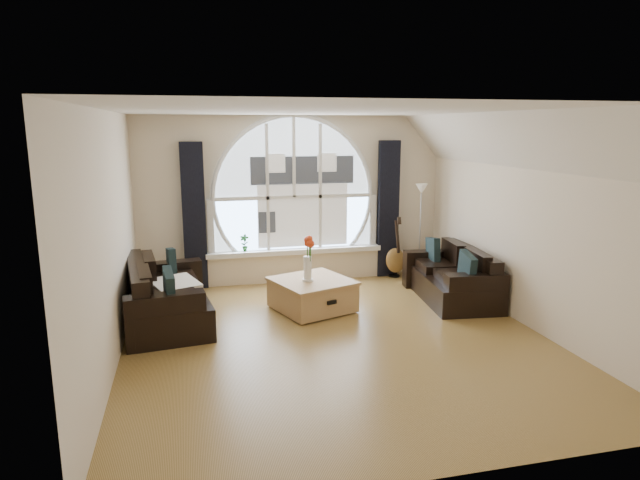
{
  "coord_description": "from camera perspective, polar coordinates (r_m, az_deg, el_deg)",
  "views": [
    {
      "loc": [
        -1.67,
        -6.03,
        2.53
      ],
      "look_at": [
        0.0,
        0.9,
        1.05
      ],
      "focal_mm": 30.87,
      "sensor_mm": 36.0,
      "label": 1
    }
  ],
  "objects": [
    {
      "name": "ground",
      "position": [
        6.75,
        1.82,
        -10.29
      ],
      "size": [
        5.0,
        5.5,
        0.01
      ],
      "primitive_type": "cube",
      "color": "brown",
      "rests_on": "ground"
    },
    {
      "name": "ceiling",
      "position": [
        6.26,
        1.98,
        13.27
      ],
      "size": [
        5.0,
        5.5,
        0.01
      ],
      "primitive_type": "cube",
      "color": "silver",
      "rests_on": "ground"
    },
    {
      "name": "wall_back",
      "position": [
        9.02,
        -2.76,
        4.2
      ],
      "size": [
        5.0,
        0.01,
        2.7
      ],
      "primitive_type": "cube",
      "color": "beige",
      "rests_on": "ground"
    },
    {
      "name": "wall_front",
      "position": [
        3.87,
        12.85,
        -6.38
      ],
      "size": [
        5.0,
        0.01,
        2.7
      ],
      "primitive_type": "cube",
      "color": "beige",
      "rests_on": "ground"
    },
    {
      "name": "wall_left",
      "position": [
        6.2,
        -20.97,
        -0.04
      ],
      "size": [
        0.01,
        5.5,
        2.7
      ],
      "primitive_type": "cube",
      "color": "beige",
      "rests_on": "ground"
    },
    {
      "name": "wall_right",
      "position": [
        7.43,
        20.84,
        1.81
      ],
      "size": [
        0.01,
        5.5,
        2.7
      ],
      "primitive_type": "cube",
      "color": "beige",
      "rests_on": "ground"
    },
    {
      "name": "attic_slope",
      "position": [
        7.17,
        19.42,
        9.63
      ],
      "size": [
        0.92,
        5.5,
        0.72
      ],
      "primitive_type": "cube",
      "color": "silver",
      "rests_on": "ground"
    },
    {
      "name": "arched_window",
      "position": [
        8.96,
        -2.74,
        5.92
      ],
      "size": [
        2.6,
        0.06,
        2.15
      ],
      "primitive_type": "cube",
      "color": "silver",
      "rests_on": "wall_back"
    },
    {
      "name": "window_sill",
      "position": [
        9.07,
        -2.59,
        -1.15
      ],
      "size": [
        2.9,
        0.22,
        0.08
      ],
      "primitive_type": "cube",
      "color": "white",
      "rests_on": "wall_back"
    },
    {
      "name": "window_frame",
      "position": [
        8.93,
        -2.71,
        5.9
      ],
      "size": [
        2.76,
        0.08,
        2.15
      ],
      "primitive_type": "cube",
      "color": "white",
      "rests_on": "wall_back"
    },
    {
      "name": "neighbor_house",
      "position": [
        8.98,
        -1.77,
        5.14
      ],
      "size": [
        1.7,
        0.02,
        1.5
      ],
      "primitive_type": "cube",
      "color": "silver",
      "rests_on": "wall_back"
    },
    {
      "name": "curtain_left",
      "position": [
        8.77,
        -12.93,
        2.38
      ],
      "size": [
        0.35,
        0.12,
        2.3
      ],
      "primitive_type": "cube",
      "color": "black",
      "rests_on": "ground"
    },
    {
      "name": "curtain_right",
      "position": [
        9.36,
        7.07,
        3.17
      ],
      "size": [
        0.35,
        0.12,
        2.3
      ],
      "primitive_type": "cube",
      "color": "black",
      "rests_on": "ground"
    },
    {
      "name": "sofa_left",
      "position": [
        7.44,
        -15.53,
        -5.35
      ],
      "size": [
        1.15,
        1.93,
        0.81
      ],
      "primitive_type": "cube",
      "rotation": [
        0.0,
        0.0,
        0.13
      ],
      "color": "black",
      "rests_on": "ground"
    },
    {
      "name": "sofa_right",
      "position": [
        8.35,
        13.45,
        -3.38
      ],
      "size": [
        1.03,
        1.77,
        0.75
      ],
      "primitive_type": "cube",
      "rotation": [
        0.0,
        0.0,
        -0.11
      ],
      "color": "black",
      "rests_on": "ground"
    },
    {
      "name": "coffee_chest",
      "position": [
        7.71,
        -0.81,
        -5.56
      ],
      "size": [
        1.25,
        1.25,
        0.48
      ],
      "primitive_type": "cube",
      "rotation": [
        0.0,
        0.0,
        0.34
      ],
      "color": "#A37B4D",
      "rests_on": "ground"
    },
    {
      "name": "throw_blanket",
      "position": [
        7.42,
        -14.82,
        -4.55
      ],
      "size": [
        0.72,
        0.72,
        0.1
      ],
      "primitive_type": "cube",
      "rotation": [
        0.0,
        0.0,
        0.39
      ],
      "color": "silver",
      "rests_on": "sofa_left"
    },
    {
      "name": "vase_flowers",
      "position": [
        7.49,
        -1.3,
        -1.4
      ],
      "size": [
        0.24,
        0.24,
        0.7
      ],
      "primitive_type": "cube",
      "color": "white",
      "rests_on": "coffee_chest"
    },
    {
      "name": "floor_lamp",
      "position": [
        9.33,
        10.32,
        0.86
      ],
      "size": [
        0.24,
        0.24,
        1.6
      ],
      "primitive_type": "cube",
      "color": "#B2B2B2",
      "rests_on": "ground"
    },
    {
      "name": "guitar",
      "position": [
        9.34,
        7.88,
        -0.74
      ],
      "size": [
        0.39,
        0.28,
        1.06
      ],
      "primitive_type": "cube",
      "rotation": [
        0.0,
        0.0,
        0.12
      ],
      "color": "olive",
      "rests_on": "ground"
    },
    {
      "name": "potted_plant",
      "position": [
        8.92,
        -7.84,
        -0.3
      ],
      "size": [
        0.17,
        0.14,
        0.28
      ],
      "primitive_type": "imported",
      "rotation": [
        0.0,
        0.0,
        -0.34
      ],
      "color": "#1E6023",
      "rests_on": "window_sill"
    }
  ]
}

